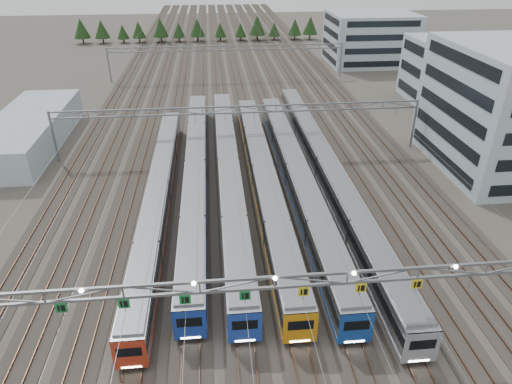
{
  "coord_description": "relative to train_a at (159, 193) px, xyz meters",
  "views": [
    {
      "loc": [
        -3.99,
        -26.42,
        29.89
      ],
      "look_at": [
        0.65,
        20.91,
        3.5
      ],
      "focal_mm": 32.0,
      "sensor_mm": 36.0,
      "label": 1
    }
  ],
  "objects": [
    {
      "name": "gantry_near",
      "position": [
        11.2,
        -24.8,
        5.11
      ],
      "size": [
        56.36,
        0.61,
        8.08
      ],
      "color": "gray",
      "rests_on": "ground"
    },
    {
      "name": "train_a",
      "position": [
        0.0,
        0.0,
        0.0
      ],
      "size": [
        2.66,
        51.86,
        3.46
      ],
      "color": "black",
      "rests_on": "ground"
    },
    {
      "name": "gantry_mid",
      "position": [
        11.25,
        15.32,
        4.41
      ],
      "size": [
        56.36,
        0.36,
        8.0
      ],
      "color": "gray",
      "rests_on": "ground"
    },
    {
      "name": "ground",
      "position": [
        11.25,
        -24.68,
        -1.98
      ],
      "size": [
        400.0,
        400.0,
        0.0
      ],
      "primitive_type": "plane",
      "color": "#47423A",
      "rests_on": "ground"
    },
    {
      "name": "treeline",
      "position": [
        4.05,
        107.77,
        2.25
      ],
      "size": [
        81.2,
        5.6,
        7.02
      ],
      "color": "#332114",
      "rests_on": "ground"
    },
    {
      "name": "train_b",
      "position": [
        4.5,
        5.58,
        0.11
      ],
      "size": [
        2.83,
        57.95,
        3.68
      ],
      "color": "black",
      "rests_on": "ground"
    },
    {
      "name": "west_shed",
      "position": [
        -22.94,
        22.22,
        0.48
      ],
      "size": [
        10.0,
        30.0,
        4.93
      ],
      "primitive_type": "cube",
      "color": "#9EB5BD",
      "rests_on": "ground"
    },
    {
      "name": "train_f",
      "position": [
        22.5,
        4.71,
        0.15
      ],
      "size": [
        2.89,
        64.55,
        3.76
      ],
      "color": "black",
      "rests_on": "ground"
    },
    {
      "name": "train_c",
      "position": [
        9.0,
        5.46,
        0.14
      ],
      "size": [
        2.86,
        59.25,
        3.73
      ],
      "color": "black",
      "rests_on": "ground"
    },
    {
      "name": "train_d",
      "position": [
        13.5,
        2.98,
        0.16
      ],
      "size": [
        2.9,
        55.29,
        3.78
      ],
      "color": "black",
      "rests_on": "ground"
    },
    {
      "name": "depot_bldg_south",
      "position": [
        49.33,
        7.33,
        6.83
      ],
      "size": [
        18.0,
        22.0,
        17.62
      ],
      "primitive_type": "cube",
      "color": "#9EB5BD",
      "rests_on": "ground"
    },
    {
      "name": "track_bed",
      "position": [
        11.25,
        75.32,
        -0.49
      ],
      "size": [
        54.0,
        260.0,
        5.42
      ],
      "color": "#2D2823",
      "rests_on": "ground"
    },
    {
      "name": "depot_bldg_mid",
      "position": [
        55.39,
        38.24,
        4.29
      ],
      "size": [
        14.0,
        16.0,
        12.54
      ],
      "primitive_type": "cube",
      "color": "#9EB5BD",
      "rests_on": "ground"
    },
    {
      "name": "depot_bldg_north",
      "position": [
        50.47,
        73.01,
        4.54
      ],
      "size": [
        22.0,
        18.0,
        13.04
      ],
      "primitive_type": "cube",
      "color": "#9EB5BD",
      "rests_on": "ground"
    },
    {
      "name": "gantry_far",
      "position": [
        11.25,
        60.32,
        4.41
      ],
      "size": [
        56.36,
        0.36,
        8.0
      ],
      "color": "gray",
      "rests_on": "ground"
    },
    {
      "name": "train_e",
      "position": [
        18.0,
        2.93,
        0.18
      ],
      "size": [
        2.92,
        56.16,
        3.81
      ],
      "color": "black",
      "rests_on": "ground"
    }
  ]
}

